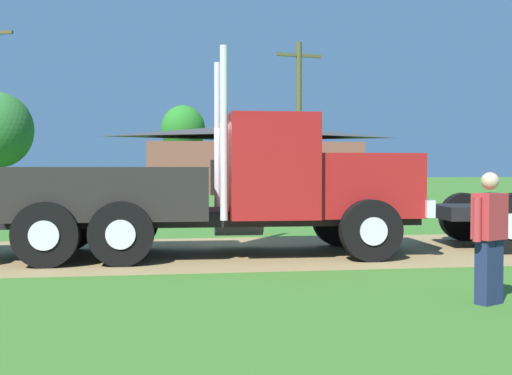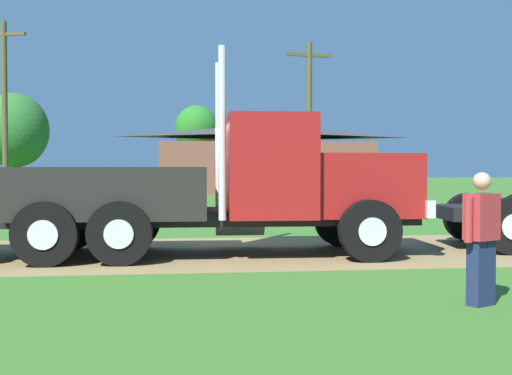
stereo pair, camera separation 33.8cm
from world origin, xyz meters
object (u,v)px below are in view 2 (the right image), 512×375
object	(u,v)px
utility_pole_near	(5,108)
truck_foreground_white	(225,190)
utility_pole_far	(309,118)
visitor_walking_mid	(481,235)
shed_building	(264,160)

from	to	relation	value
utility_pole_near	truck_foreground_white	bearing A→B (deg)	-63.77
truck_foreground_white	utility_pole_near	world-z (taller)	utility_pole_near
truck_foreground_white	utility_pole_far	xyz separation A→B (m)	(5.06, 16.76, 2.76)
visitor_walking_mid	utility_pole_near	bearing A→B (deg)	117.07
shed_building	utility_pole_far	bearing A→B (deg)	-88.55
shed_building	utility_pole_far	xyz separation A→B (m)	(0.34, -13.59, 1.77)
truck_foreground_white	visitor_walking_mid	xyz separation A→B (m)	(2.80, -4.81, -0.39)
shed_building	utility_pole_near	size ratio (longest dim) A/B	1.73
utility_pole_far	truck_foreground_white	bearing A→B (deg)	-106.80
shed_building	utility_pole_near	xyz separation A→B (m)	(-13.75, -12.01, 2.24)
visitor_walking_mid	utility_pole_near	world-z (taller)	utility_pole_near
truck_foreground_white	visitor_walking_mid	distance (m)	5.58
utility_pole_near	utility_pole_far	distance (m)	14.19
utility_pole_far	utility_pole_near	bearing A→B (deg)	173.63
utility_pole_far	visitor_walking_mid	bearing A→B (deg)	-96.00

